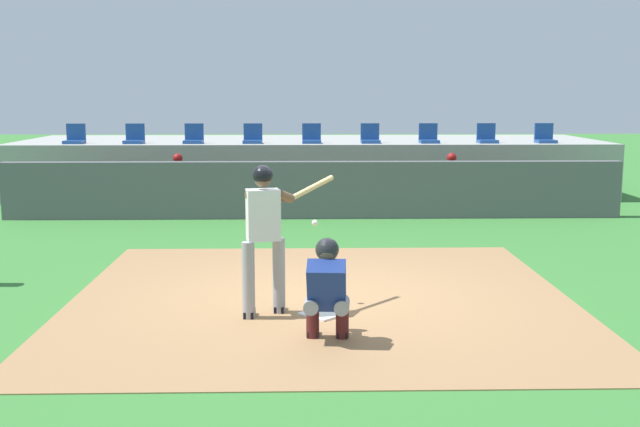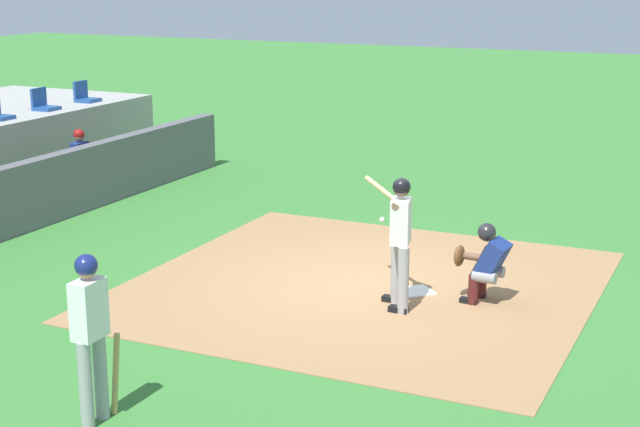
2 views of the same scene
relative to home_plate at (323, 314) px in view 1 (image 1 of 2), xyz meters
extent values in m
plane|color=#387A33|center=(0.00, 0.80, -0.02)|extent=(80.00, 80.00, 0.00)
cube|color=#9E754C|center=(0.00, 0.80, -0.02)|extent=(6.40, 6.40, 0.01)
cube|color=white|center=(0.00, 0.00, 0.00)|extent=(0.62, 0.62, 0.02)
cylinder|color=#99999E|center=(-0.87, -0.11, 0.44)|extent=(0.15, 0.15, 0.92)
cylinder|color=#99999E|center=(-0.53, 0.11, 0.44)|extent=(0.15, 0.15, 0.92)
cube|color=white|center=(-0.70, 0.00, 1.20)|extent=(0.42, 0.31, 0.60)
sphere|color=brown|center=(-0.70, 0.00, 1.63)|extent=(0.21, 0.21, 0.21)
sphere|color=black|center=(-0.70, 0.00, 1.66)|extent=(0.24, 0.24, 0.24)
cylinder|color=brown|center=(-0.64, 0.09, 1.41)|extent=(0.57, 0.26, 0.18)
cylinder|color=brown|center=(-0.44, 0.08, 1.41)|extent=(0.23, 0.26, 0.17)
cylinder|color=tan|center=(-0.12, 0.50, 1.45)|extent=(0.56, 0.71, 0.24)
cube|color=black|center=(-0.87, -0.05, 0.02)|extent=(0.13, 0.26, 0.09)
cube|color=black|center=(-0.52, 0.17, 0.02)|extent=(0.13, 0.26, 0.09)
cylinder|color=gray|center=(-0.15, -1.01, 0.40)|extent=(0.19, 0.33, 0.16)
cylinder|color=#4C1919|center=(-0.14, -0.86, 0.19)|extent=(0.14, 0.14, 0.42)
cube|color=black|center=(-0.13, -0.80, 0.02)|extent=(0.13, 0.25, 0.08)
cylinder|color=gray|center=(0.17, -1.04, 0.40)|extent=(0.19, 0.33, 0.16)
cylinder|color=#4C1919|center=(0.18, -0.89, 0.19)|extent=(0.14, 0.14, 0.42)
cube|color=black|center=(0.19, -0.83, 0.02)|extent=(0.13, 0.25, 0.08)
cube|color=navy|center=(0.01, -1.07, 0.62)|extent=(0.43, 0.47, 0.57)
cube|color=#2D2D33|center=(0.02, -0.96, 0.62)|extent=(0.40, 0.28, 0.45)
sphere|color=brown|center=(0.01, -1.00, 0.96)|extent=(0.21, 0.21, 0.21)
sphere|color=#232328|center=(0.02, -0.98, 0.98)|extent=(0.25, 0.25, 0.25)
cylinder|color=brown|center=(-0.01, -0.85, 0.62)|extent=(0.14, 0.46, 0.10)
ellipsoid|color=brown|center=(-0.04, -0.62, 0.62)|extent=(0.29, 0.14, 0.30)
sphere|color=white|center=(-0.09, 0.50, 1.02)|extent=(0.07, 0.07, 0.07)
cube|color=#59595E|center=(0.00, 7.30, 0.58)|extent=(13.00, 0.30, 1.20)
cube|color=olive|center=(0.00, 8.30, 0.20)|extent=(11.80, 0.44, 0.45)
cylinder|color=#939399|center=(-3.12, 8.05, 0.47)|extent=(0.15, 0.40, 0.15)
cylinder|color=#939399|center=(-3.12, 7.85, 0.20)|extent=(0.13, 0.13, 0.45)
cube|color=maroon|center=(-3.12, 7.80, 0.02)|extent=(0.11, 0.24, 0.08)
cylinder|color=#939399|center=(-2.86, 8.05, 0.47)|extent=(0.15, 0.40, 0.15)
cylinder|color=#939399|center=(-2.86, 7.85, 0.20)|extent=(0.13, 0.13, 0.45)
cube|color=maroon|center=(-2.86, 7.80, 0.02)|extent=(0.11, 0.24, 0.08)
cube|color=navy|center=(-2.99, 8.27, 0.74)|extent=(0.36, 0.22, 0.54)
sphere|color=#996B4C|center=(-2.99, 8.27, 1.13)|extent=(0.20, 0.20, 0.20)
sphere|color=maroon|center=(-2.99, 8.27, 1.17)|extent=(0.22, 0.22, 0.22)
cylinder|color=#996B4C|center=(-3.19, 8.13, 0.63)|extent=(0.09, 0.41, 0.22)
cylinder|color=#996B4C|center=(-2.79, 8.13, 0.63)|extent=(0.09, 0.41, 0.22)
cylinder|color=#939399|center=(2.97, 8.05, 0.47)|extent=(0.15, 0.40, 0.15)
cylinder|color=#939399|center=(2.97, 7.85, 0.20)|extent=(0.13, 0.13, 0.45)
cube|color=maroon|center=(2.97, 7.80, 0.02)|extent=(0.11, 0.24, 0.08)
cylinder|color=#939399|center=(3.23, 8.05, 0.47)|extent=(0.15, 0.40, 0.15)
cylinder|color=#939399|center=(3.23, 7.85, 0.20)|extent=(0.13, 0.13, 0.45)
cube|color=maroon|center=(3.23, 7.80, 0.02)|extent=(0.11, 0.24, 0.08)
cube|color=navy|center=(3.10, 8.27, 0.74)|extent=(0.36, 0.22, 0.54)
sphere|color=#996B4C|center=(3.10, 8.27, 1.13)|extent=(0.20, 0.20, 0.20)
sphere|color=maroon|center=(3.10, 8.27, 1.17)|extent=(0.22, 0.22, 0.22)
cylinder|color=#996B4C|center=(2.90, 8.13, 0.63)|extent=(0.09, 0.41, 0.22)
cylinder|color=#996B4C|center=(3.30, 8.13, 0.63)|extent=(0.09, 0.41, 0.22)
cube|color=#9E9E99|center=(0.00, 11.70, 0.68)|extent=(15.00, 4.40, 1.40)
cube|color=#1E478C|center=(-5.78, 10.10, 1.42)|extent=(0.46, 0.46, 0.08)
cube|color=#1E478C|center=(-5.78, 10.30, 1.66)|extent=(0.46, 0.06, 0.40)
cube|color=#1E478C|center=(-4.33, 10.10, 1.42)|extent=(0.46, 0.46, 0.08)
cube|color=#1E478C|center=(-4.33, 10.30, 1.66)|extent=(0.46, 0.06, 0.40)
cube|color=#1E478C|center=(-2.89, 10.10, 1.42)|extent=(0.46, 0.46, 0.08)
cube|color=#1E478C|center=(-2.89, 10.30, 1.66)|extent=(0.46, 0.06, 0.40)
cube|color=#1E478C|center=(-1.44, 10.10, 1.42)|extent=(0.46, 0.46, 0.08)
cube|color=#1E478C|center=(-1.44, 10.30, 1.66)|extent=(0.46, 0.06, 0.40)
cube|color=#1E478C|center=(0.00, 10.10, 1.42)|extent=(0.46, 0.46, 0.08)
cube|color=#1E478C|center=(0.00, 10.30, 1.66)|extent=(0.46, 0.06, 0.40)
cube|color=#1E478C|center=(1.44, 10.10, 1.42)|extent=(0.46, 0.46, 0.08)
cube|color=#1E478C|center=(1.44, 10.30, 1.66)|extent=(0.46, 0.06, 0.40)
cube|color=#1E478C|center=(2.89, 10.10, 1.42)|extent=(0.46, 0.46, 0.08)
cube|color=#1E478C|center=(2.89, 10.30, 1.66)|extent=(0.46, 0.06, 0.40)
cube|color=#1E478C|center=(4.33, 10.10, 1.42)|extent=(0.46, 0.46, 0.08)
cube|color=#1E478C|center=(4.33, 10.30, 1.66)|extent=(0.46, 0.06, 0.40)
cube|color=#1E478C|center=(5.78, 10.10, 1.42)|extent=(0.46, 0.46, 0.08)
cube|color=#1E478C|center=(5.78, 10.30, 1.66)|extent=(0.46, 0.06, 0.40)
camera|label=1|loc=(-0.25, -8.98, 2.61)|focal=43.69mm
camera|label=2|loc=(-12.45, -4.25, 4.50)|focal=54.81mm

